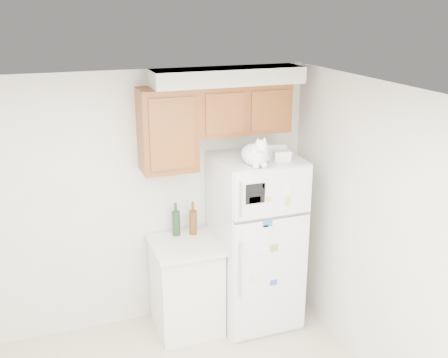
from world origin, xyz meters
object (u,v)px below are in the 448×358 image
refrigerator (256,241)px  cat (256,154)px  bottle_green (176,219)px  bottle_amber (193,218)px  storage_box_back (276,149)px  base_counter (186,285)px  storage_box_front (282,155)px

refrigerator → cat: bearing=-116.6°
cat → bottle_green: 1.06m
cat → bottle_amber: bearing=135.2°
cat → storage_box_back: bearing=41.4°
storage_box_back → bottle_green: 1.17m
bottle_amber → storage_box_back: bearing=-12.0°
base_counter → bottle_amber: size_ratio=2.80×
cat → refrigerator: bearing=63.4°
base_counter → storage_box_front: storage_box_front is taller
storage_box_front → bottle_green: 1.19m
refrigerator → cat: (-0.11, -0.22, 0.95)m
refrigerator → bottle_amber: size_ratio=5.17×
refrigerator → cat: cat is taller
bottle_amber → refrigerator: bearing=-22.1°
storage_box_back → storage_box_front: 0.22m
bottle_amber → base_counter: bearing=-128.8°
refrigerator → storage_box_back: (0.21, 0.06, 0.90)m
cat → base_counter: bearing=153.1°
storage_box_back → bottle_amber: size_ratio=0.55×
refrigerator → base_counter: refrigerator is taller
refrigerator → bottle_amber: 0.65m
refrigerator → bottle_green: (-0.73, 0.26, 0.24)m
refrigerator → bottle_amber: refrigerator is taller
base_counter → bottle_green: bottle_green is taller
refrigerator → bottle_green: 0.81m
bottle_green → bottle_amber: 0.16m
base_counter → cat: bearing=-26.9°
refrigerator → storage_box_front: bearing=-40.9°
base_counter → bottle_green: bearing=100.8°
storage_box_back → bottle_amber: storage_box_back is taller
base_counter → storage_box_back: (0.90, -0.01, 1.29)m
cat → bottle_green: (-0.61, 0.48, -0.72)m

